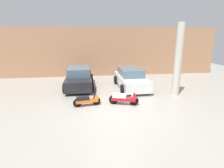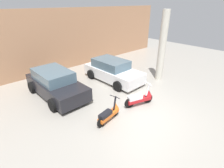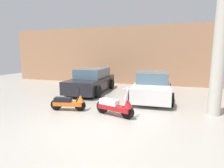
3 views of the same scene
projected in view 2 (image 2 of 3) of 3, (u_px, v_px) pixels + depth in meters
name	position (u px, v px, depth m)	size (l,w,h in m)	color
ground_plane	(145.00, 115.00, 7.37)	(28.00, 28.00, 0.00)	#9E998E
wall_back	(57.00, 41.00, 11.45)	(19.60, 0.12, 4.00)	tan
scooter_front_left	(110.00, 113.00, 6.96)	(1.32, 0.54, 0.93)	black
scooter_front_right	(140.00, 98.00, 7.98)	(1.43, 0.70, 1.03)	black
car_rear_left	(56.00, 84.00, 8.75)	(1.89, 3.84, 1.30)	black
car_rear_center	(113.00, 71.00, 10.42)	(1.88, 3.76, 1.26)	white
support_column_side	(162.00, 47.00, 9.98)	(0.41, 0.41, 4.00)	beige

